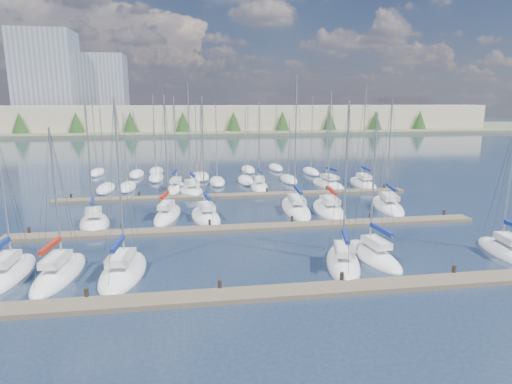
{
  "coord_description": "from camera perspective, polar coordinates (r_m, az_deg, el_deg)",
  "views": [
    {
      "loc": [
        -5.53,
        -22.16,
        11.87
      ],
      "look_at": [
        0.0,
        14.0,
        4.0
      ],
      "focal_mm": 30.0,
      "sensor_mm": 36.0,
      "label": 1
    }
  ],
  "objects": [
    {
      "name": "sailboat_a",
      "position": [
        34.46,
        -30.03,
        -9.39
      ],
      "size": [
        2.33,
        7.46,
        10.91
      ],
      "rotation": [
        0.0,
        0.0,
        -0.01
      ],
      "color": "white",
      "rests_on": "ground"
    },
    {
      "name": "shoreline",
      "position": [
        172.16,
        -11.47,
        10.43
      ],
      "size": [
        400.0,
        60.0,
        38.0
      ],
      "color": "#666B51",
      "rests_on": "ground"
    },
    {
      "name": "sailboat_j",
      "position": [
        44.3,
        -6.72,
        -3.24
      ],
      "size": [
        3.74,
        7.99,
        13.02
      ],
      "rotation": [
        0.0,
        0.0,
        0.14
      ],
      "color": "white",
      "rests_on": "ground"
    },
    {
      "name": "sailboat_r",
      "position": [
        63.03,
        14.08,
        1.09
      ],
      "size": [
        3.45,
        9.45,
        14.97
      ],
      "rotation": [
        0.0,
        0.0,
        -0.08
      ],
      "color": "white",
      "rests_on": "ground"
    },
    {
      "name": "ground",
      "position": [
        83.2,
        -4.81,
        3.89
      ],
      "size": [
        400.0,
        400.0,
        0.0
      ],
      "primitive_type": "plane",
      "color": "#243349",
      "rests_on": "ground"
    },
    {
      "name": "sailboat_b",
      "position": [
        32.9,
        -24.73,
        -9.85
      ],
      "size": [
        3.14,
        7.94,
        10.91
      ],
      "rotation": [
        0.0,
        0.0,
        -0.1
      ],
      "color": "white",
      "rests_on": "ground"
    },
    {
      "name": "sailboat_d",
      "position": [
        32.49,
        11.53,
        -9.19
      ],
      "size": [
        4.24,
        7.96,
        12.61
      ],
      "rotation": [
        0.0,
        0.0,
        -0.26
      ],
      "color": "white",
      "rests_on": "ground"
    },
    {
      "name": "sailboat_i",
      "position": [
        45.48,
        -11.72,
        -3.0
      ],
      "size": [
        3.52,
        8.26,
        13.19
      ],
      "rotation": [
        0.0,
        0.0,
        -0.16
      ],
      "color": "white",
      "rests_on": "ground"
    },
    {
      "name": "sailboat_n",
      "position": [
        59.13,
        -10.58,
        0.55
      ],
      "size": [
        3.06,
        7.43,
        13.2
      ],
      "rotation": [
        0.0,
        0.0,
        -0.12
      ],
      "color": "white",
      "rests_on": "ground"
    },
    {
      "name": "sailboat_p",
      "position": [
        58.99,
        0.45,
        0.72
      ],
      "size": [
        2.97,
        7.25,
        12.23
      ],
      "rotation": [
        0.0,
        0.0,
        -0.09
      ],
      "color": "white",
      "rests_on": "ground"
    },
    {
      "name": "sailboat_g",
      "position": [
        39.3,
        30.31,
        -6.87
      ],
      "size": [
        3.13,
        6.99,
        11.62
      ],
      "rotation": [
        0.0,
        0.0,
        -0.12
      ],
      "color": "white",
      "rests_on": "ground"
    },
    {
      "name": "dock_near",
      "position": [
        27.43,
        3.89,
        -13.18
      ],
      "size": [
        44.0,
        1.93,
        1.1
      ],
      "color": "#6B5E4C",
      "rests_on": "ground"
    },
    {
      "name": "sailboat_q",
      "position": [
        61.46,
        9.58,
        1.0
      ],
      "size": [
        4.11,
        8.53,
        11.92
      ],
      "rotation": [
        0.0,
        0.0,
        0.15
      ],
      "color": "white",
      "rests_on": "ground"
    },
    {
      "name": "distant_boats",
      "position": [
        66.94,
        -7.55,
        2.07
      ],
      "size": [
        36.93,
        20.75,
        13.3
      ],
      "color": "#9EA0A5",
      "rests_on": "ground"
    },
    {
      "name": "dock_mid",
      "position": [
        40.31,
        -0.43,
        -4.76
      ],
      "size": [
        44.0,
        1.93,
        1.1
      ],
      "color": "#6B5E4C",
      "rests_on": "ground"
    },
    {
      "name": "sailboat_k",
      "position": [
        47.52,
        5.3,
        -2.15
      ],
      "size": [
        3.51,
        10.44,
        15.3
      ],
      "rotation": [
        0.0,
        0.0,
        -0.07
      ],
      "color": "white",
      "rests_on": "ground"
    },
    {
      "name": "sailboat_l",
      "position": [
        47.43,
        9.67,
        -2.31
      ],
      "size": [
        3.67,
        9.2,
        13.5
      ],
      "rotation": [
        0.0,
        0.0,
        -0.08
      ],
      "color": "white",
      "rests_on": "ground"
    },
    {
      "name": "dock_far",
      "position": [
        53.76,
        -2.58,
        -0.46
      ],
      "size": [
        44.0,
        1.93,
        1.1
      ],
      "color": "#6B5E4C",
      "rests_on": "ground"
    },
    {
      "name": "sailboat_c",
      "position": [
        31.7,
        -17.28,
        -10.07
      ],
      "size": [
        3.48,
        7.84,
        12.83
      ],
      "rotation": [
        0.0,
        0.0,
        -0.08
      ],
      "color": "white",
      "rests_on": "ground"
    },
    {
      "name": "sailboat_h",
      "position": [
        44.68,
        -20.74,
        -3.84
      ],
      "size": [
        4.07,
        7.6,
        12.3
      ],
      "rotation": [
        0.0,
        0.0,
        0.19
      ],
      "color": "white",
      "rests_on": "ground"
    },
    {
      "name": "sailboat_e",
      "position": [
        34.41,
        15.35,
        -8.16
      ],
      "size": [
        3.11,
        7.45,
        11.76
      ],
      "rotation": [
        0.0,
        0.0,
        0.11
      ],
      "color": "white",
      "rests_on": "ground"
    },
    {
      "name": "sailboat_o",
      "position": [
        57.0,
        -8.56,
        0.18
      ],
      "size": [
        4.0,
        8.25,
        14.79
      ],
      "rotation": [
        0.0,
        0.0,
        0.15
      ],
      "color": "white",
      "rests_on": "ground"
    },
    {
      "name": "sailboat_m",
      "position": [
        50.68,
        17.12,
        -1.75
      ],
      "size": [
        4.63,
        9.62,
        12.77
      ],
      "rotation": [
        0.0,
        0.0,
        -0.2
      ],
      "color": "white",
      "rests_on": "ground"
    }
  ]
}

